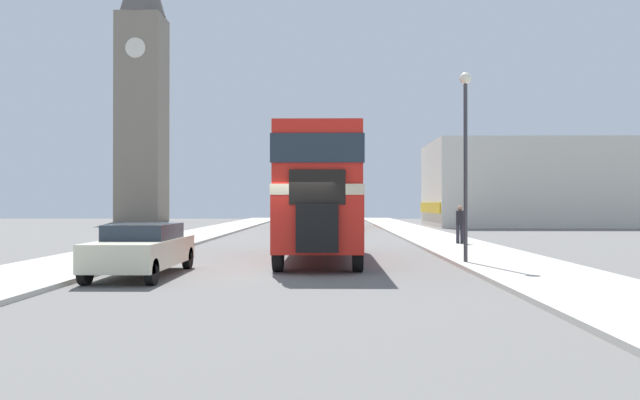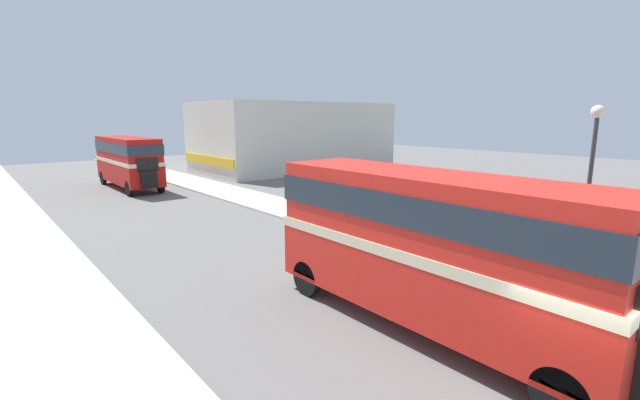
{
  "view_description": "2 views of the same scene",
  "coord_description": "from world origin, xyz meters",
  "px_view_note": "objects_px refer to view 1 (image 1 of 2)",
  "views": [
    {
      "loc": [
        1.14,
        -17.43,
        1.93
      ],
      "look_at": [
        0.8,
        4.03,
        2.04
      ],
      "focal_mm": 35.0,
      "sensor_mm": 36.0,
      "label": 1
    },
    {
      "loc": [
        -8.36,
        -2.41,
        5.66
      ],
      "look_at": [
        0.8,
        8.5,
        2.88
      ],
      "focal_mm": 24.0,
      "sensor_mm": 36.0,
      "label": 2
    }
  ],
  "objects_px": {
    "bus_distant": "(337,197)",
    "pedestrian_walking": "(460,222)",
    "street_lamp": "(465,138)",
    "church_tower": "(142,76)",
    "double_decker_bus": "(320,186)",
    "car_parked_near": "(143,248)"
  },
  "relations": [
    {
      "from": "pedestrian_walking",
      "to": "church_tower",
      "type": "height_order",
      "value": "church_tower"
    },
    {
      "from": "car_parked_near",
      "to": "pedestrian_walking",
      "type": "bearing_deg",
      "value": 47.14
    },
    {
      "from": "bus_distant",
      "to": "street_lamp",
      "type": "bearing_deg",
      "value": -83.51
    },
    {
      "from": "pedestrian_walking",
      "to": "street_lamp",
      "type": "height_order",
      "value": "street_lamp"
    },
    {
      "from": "church_tower",
      "to": "double_decker_bus",
      "type": "bearing_deg",
      "value": -66.16
    },
    {
      "from": "double_decker_bus",
      "to": "church_tower",
      "type": "relative_size",
      "value": 0.32
    },
    {
      "from": "bus_distant",
      "to": "car_parked_near",
      "type": "height_order",
      "value": "bus_distant"
    },
    {
      "from": "pedestrian_walking",
      "to": "double_decker_bus",
      "type": "bearing_deg",
      "value": -132.69
    },
    {
      "from": "car_parked_near",
      "to": "street_lamp",
      "type": "distance_m",
      "value": 10.14
    },
    {
      "from": "double_decker_bus",
      "to": "bus_distant",
      "type": "xyz_separation_m",
      "value": [
        0.96,
        29.32,
        -0.09
      ]
    },
    {
      "from": "church_tower",
      "to": "street_lamp",
      "type": "bearing_deg",
      "value": -62.55
    },
    {
      "from": "bus_distant",
      "to": "church_tower",
      "type": "distance_m",
      "value": 28.61
    },
    {
      "from": "church_tower",
      "to": "bus_distant",
      "type": "bearing_deg",
      "value": -36.16
    },
    {
      "from": "double_decker_bus",
      "to": "church_tower",
      "type": "bearing_deg",
      "value": 113.84
    },
    {
      "from": "double_decker_bus",
      "to": "car_parked_near",
      "type": "xyz_separation_m",
      "value": [
        -4.64,
        -4.96,
        -1.8
      ]
    },
    {
      "from": "bus_distant",
      "to": "pedestrian_walking",
      "type": "distance_m",
      "value": 23.23
    },
    {
      "from": "double_decker_bus",
      "to": "car_parked_near",
      "type": "distance_m",
      "value": 7.03
    },
    {
      "from": "pedestrian_walking",
      "to": "street_lamp",
      "type": "relative_size",
      "value": 0.29
    },
    {
      "from": "car_parked_near",
      "to": "double_decker_bus",
      "type": "bearing_deg",
      "value": 46.91
    },
    {
      "from": "street_lamp",
      "to": "bus_distant",
      "type": "bearing_deg",
      "value": 96.49
    },
    {
      "from": "bus_distant",
      "to": "car_parked_near",
      "type": "distance_m",
      "value": 34.78
    },
    {
      "from": "bus_distant",
      "to": "car_parked_near",
      "type": "relative_size",
      "value": 2.01
    }
  ]
}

